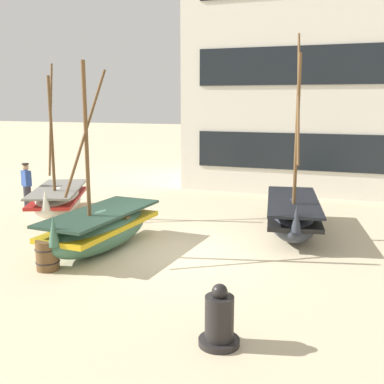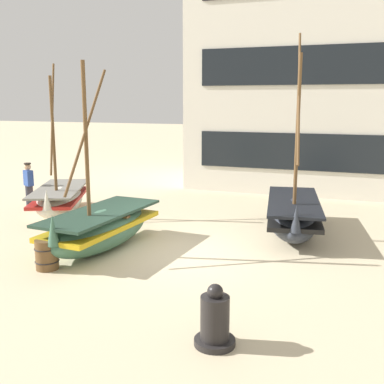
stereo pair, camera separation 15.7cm
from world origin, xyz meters
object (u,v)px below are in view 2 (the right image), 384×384
at_px(harbor_building_main, 322,70).
at_px(fisherman_by_hull, 29,187).
at_px(fishing_boat_near_left, 101,228).
at_px(wooden_barrel, 47,254).
at_px(fishing_boat_centre_large, 293,214).
at_px(fishing_boat_far_right, 60,199).
at_px(capstan_winch, 215,321).

bearing_deg(harbor_building_main, fisherman_by_hull, -136.75).
relative_size(fishing_boat_near_left, wooden_barrel, 6.81).
relative_size(fishing_boat_near_left, fishing_boat_centre_large, 0.83).
relative_size(fishing_boat_far_right, fisherman_by_hull, 2.98).
bearing_deg(fishing_boat_far_right, fishing_boat_centre_large, 1.90).
bearing_deg(capstan_winch, fishing_boat_centre_large, 87.92).
distance_m(wooden_barrel, harbor_building_main, 14.91).
height_order(fishing_boat_near_left, fishing_boat_centre_large, fishing_boat_centre_large).
relative_size(fisherman_by_hull, harbor_building_main, 0.15).
bearing_deg(fishing_boat_near_left, fishing_boat_far_right, 138.76).
bearing_deg(capstan_winch, fisherman_by_hull, 143.27).
distance_m(fishing_boat_far_right, capstan_winch, 10.09).
bearing_deg(capstan_winch, fishing_boat_far_right, 139.09).
distance_m(fisherman_by_hull, harbor_building_main, 13.19).
bearing_deg(fishing_boat_centre_large, harbor_building_main, 90.78).
relative_size(fishing_boat_far_right, harbor_building_main, 0.45).
bearing_deg(fishing_boat_centre_large, fishing_boat_far_right, -178.10).
xyz_separation_m(fishing_boat_far_right, capstan_winch, (7.63, -6.61, -0.10)).
bearing_deg(capstan_winch, fishing_boat_near_left, 139.35).
bearing_deg(fishing_boat_far_right, fisherman_by_hull, 177.13).
bearing_deg(fishing_boat_far_right, fishing_boat_near_left, -41.24).
distance_m(fishing_boat_far_right, wooden_barrel, 5.54).
relative_size(fishing_boat_near_left, fisherman_by_hull, 2.83).
distance_m(fishing_boat_near_left, capstan_winch, 5.61).
height_order(fishing_boat_near_left, wooden_barrel, fishing_boat_near_left).
distance_m(capstan_winch, wooden_barrel, 5.04).
relative_size(fishing_boat_near_left, fishing_boat_far_right, 0.95).
xyz_separation_m(fisherman_by_hull, harbor_building_main, (9.08, 8.54, 4.31)).
height_order(fishing_boat_centre_large, fishing_boat_far_right, fishing_boat_centre_large).
bearing_deg(fishing_boat_near_left, capstan_winch, -40.65).
distance_m(capstan_winch, harbor_building_main, 15.94).
xyz_separation_m(fishing_boat_centre_large, wooden_barrel, (-4.90, -4.94, -0.22)).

